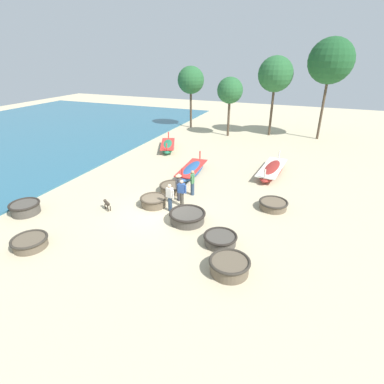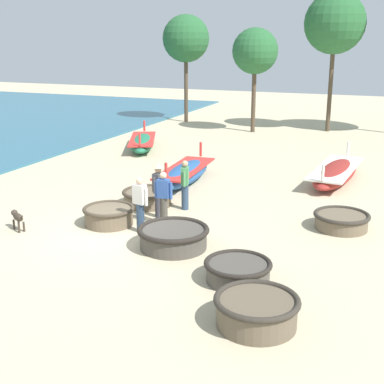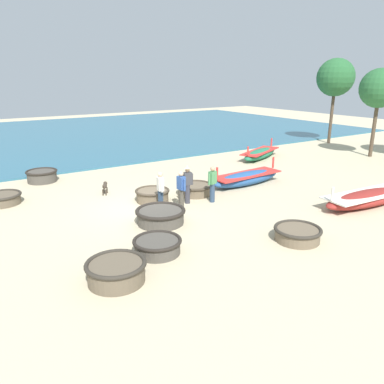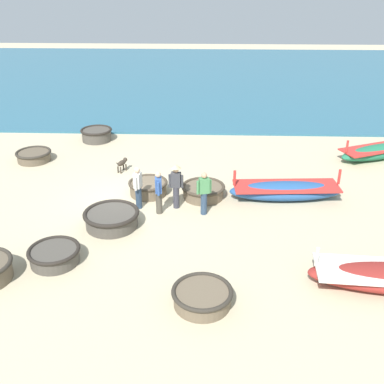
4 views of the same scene
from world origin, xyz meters
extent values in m
plane|color=#C6B793|center=(0.00, 0.00, 0.00)|extent=(80.00, 80.00, 0.00)
cylinder|color=#4C473F|center=(1.89, -0.29, 0.24)|extent=(1.72, 1.72, 0.49)
torus|color=#28231E|center=(1.89, -0.29, 0.49)|extent=(1.85, 1.85, 0.14)
cylinder|color=brown|center=(-0.35, 2.71, 0.22)|extent=(1.51, 1.51, 0.43)
torus|color=#42382B|center=(-0.35, 2.71, 0.43)|extent=(1.63, 1.63, 0.12)
cylinder|color=brown|center=(5.70, 2.77, 0.20)|extent=(1.45, 1.45, 0.41)
torus|color=#332D26|center=(5.70, 2.77, 0.41)|extent=(1.57, 1.57, 0.12)
cylinder|color=brown|center=(-0.55, 0.62, 0.24)|extent=(1.38, 1.38, 0.48)
torus|color=#42382B|center=(-0.55, 0.62, 0.48)|extent=(1.49, 1.49, 0.11)
cylinder|color=#4C473F|center=(4.00, -1.54, 0.21)|extent=(1.40, 1.40, 0.42)
torus|color=#28231E|center=(4.00, -1.54, 0.42)|extent=(1.52, 1.52, 0.11)
cylinder|color=brown|center=(4.89, -3.23, 0.26)|extent=(1.51, 1.51, 0.52)
torus|color=#332D26|center=(4.89, -3.23, 0.52)|extent=(1.63, 1.63, 0.12)
ellipsoid|color=#285693|center=(-0.33, 5.77, 0.32)|extent=(1.40, 4.25, 0.64)
cube|color=red|center=(-0.33, 5.77, 0.52)|extent=(1.42, 3.91, 0.06)
cylinder|color=red|center=(-0.45, 7.69, 0.87)|extent=(0.10, 0.10, 0.57)
cylinder|color=red|center=(-0.21, 3.85, 0.87)|extent=(0.10, 0.10, 0.57)
ellipsoid|color=maroon|center=(4.84, 8.00, 0.30)|extent=(1.60, 4.89, 0.61)
cube|color=silver|center=(4.84, 8.00, 0.50)|extent=(1.63, 4.51, 0.06)
cylinder|color=silver|center=(5.00, 10.21, 0.83)|extent=(0.10, 0.10, 0.55)
cylinder|color=silver|center=(4.68, 5.79, 0.83)|extent=(0.10, 0.10, 0.55)
ellipsoid|color=#237551|center=(-4.61, 10.66, 0.30)|extent=(2.69, 4.26, 0.60)
cube|color=red|center=(-4.61, 10.66, 0.49)|extent=(2.60, 3.98, 0.06)
cylinder|color=red|center=(-5.39, 12.42, 0.81)|extent=(0.10, 0.10, 0.54)
cylinder|color=red|center=(-3.83, 8.90, 0.81)|extent=(0.10, 0.10, 0.54)
cylinder|color=#383842|center=(0.50, 1.76, 0.41)|extent=(0.22, 0.22, 0.82)
cube|color=#3D3D42|center=(0.50, 1.76, 1.09)|extent=(0.26, 0.36, 0.54)
sphere|color=tan|center=(0.50, 1.76, 1.47)|extent=(0.20, 0.20, 0.20)
cylinder|color=#3D3D42|center=(0.47, 1.54, 1.04)|extent=(0.09, 0.09, 0.48)
cylinder|color=#3D3D42|center=(0.52, 1.98, 1.04)|extent=(0.09, 0.09, 0.48)
cone|color=#D1BC84|center=(0.50, 1.76, 1.60)|extent=(0.36, 0.36, 0.14)
cylinder|color=#4C473D|center=(0.93, 1.19, 0.41)|extent=(0.22, 0.22, 0.82)
cube|color=#33569E|center=(0.93, 1.19, 1.09)|extent=(0.36, 0.25, 0.54)
sphere|color=#DBB28E|center=(0.93, 1.19, 1.47)|extent=(0.20, 0.20, 0.20)
cylinder|color=#33569E|center=(1.15, 1.21, 1.04)|extent=(0.09, 0.09, 0.48)
cylinder|color=#33569E|center=(0.71, 1.17, 1.04)|extent=(0.09, 0.09, 0.48)
cylinder|color=#2D425B|center=(0.94, 2.75, 0.41)|extent=(0.22, 0.22, 0.82)
cube|color=#4C8E56|center=(0.94, 2.75, 1.09)|extent=(0.31, 0.39, 0.54)
sphere|color=tan|center=(0.94, 2.75, 1.47)|extent=(0.20, 0.20, 0.20)
cylinder|color=#4C8E56|center=(1.00, 2.54, 1.04)|extent=(0.09, 0.09, 0.48)
cylinder|color=#4C8E56|center=(0.88, 2.96, 1.04)|extent=(0.09, 0.09, 0.48)
cylinder|color=#2D425B|center=(0.58, 0.43, 0.41)|extent=(0.22, 0.22, 0.82)
cube|color=silver|center=(0.58, 0.43, 1.09)|extent=(0.38, 0.29, 0.54)
sphere|color=#DBB28E|center=(0.58, 0.43, 1.47)|extent=(0.20, 0.20, 0.20)
cylinder|color=silver|center=(0.79, 0.38, 1.04)|extent=(0.09, 0.09, 0.48)
cylinder|color=silver|center=(0.36, 0.47, 1.04)|extent=(0.09, 0.09, 0.48)
ellipsoid|color=#3D3328|center=(-2.63, -0.75, 0.39)|extent=(0.55, 0.42, 0.22)
sphere|color=#3D3328|center=(-2.85, -0.63, 0.46)|extent=(0.18, 0.18, 0.18)
cylinder|color=#3D3328|center=(-2.41, -0.87, 0.45)|extent=(0.20, 0.13, 0.16)
cylinder|color=#3D3328|center=(-2.82, -0.73, 0.14)|extent=(0.06, 0.06, 0.28)
cylinder|color=#3D3328|center=(-2.76, -0.60, 0.14)|extent=(0.06, 0.06, 0.28)
cylinder|color=#3D3328|center=(-2.50, -0.90, 0.14)|extent=(0.06, 0.06, 0.28)
cylinder|color=#3D3328|center=(-2.44, -0.78, 0.14)|extent=(0.06, 0.06, 0.28)
cylinder|color=#4C3D2D|center=(-6.00, 19.46, 2.05)|extent=(0.24, 0.24, 4.11)
sphere|color=#286033|center=(-6.00, 19.46, 5.12)|extent=(2.88, 2.88, 2.88)
cylinder|color=#4C3D2D|center=(-1.01, 17.36, 1.79)|extent=(0.24, 0.24, 3.59)
sphere|color=#286033|center=(-1.01, 17.36, 4.47)|extent=(2.51, 2.51, 2.51)
cylinder|color=#4C3D2D|center=(2.91, 19.20, 2.38)|extent=(0.24, 0.24, 4.76)
sphere|color=#286033|center=(2.91, 19.20, 5.93)|extent=(3.34, 3.34, 3.34)
camera|label=1|loc=(7.03, -12.37, 7.78)|focal=28.00mm
camera|label=2|loc=(7.13, -11.96, 5.20)|focal=50.00mm
camera|label=3|loc=(13.33, -6.33, 5.21)|focal=35.00mm
camera|label=4|loc=(14.71, 2.83, 7.63)|focal=42.00mm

